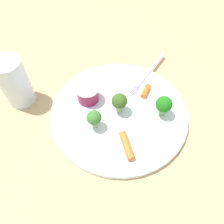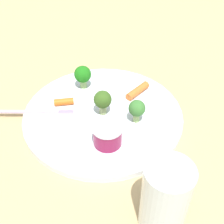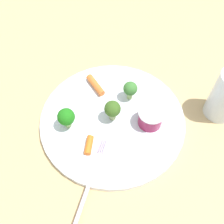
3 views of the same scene
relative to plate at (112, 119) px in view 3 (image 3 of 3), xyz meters
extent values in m
plane|color=tan|center=(0.00, 0.00, -0.01)|extent=(2.40, 2.40, 0.00)
cylinder|color=white|center=(0.00, 0.00, 0.00)|extent=(0.30, 0.30, 0.01)
cylinder|color=maroon|center=(-0.06, 0.05, 0.02)|extent=(0.05, 0.05, 0.03)
cylinder|color=silver|center=(-0.06, 0.05, 0.04)|extent=(0.05, 0.05, 0.00)
cylinder|color=#92A869|center=(0.00, 0.00, 0.02)|extent=(0.01, 0.01, 0.02)
sphere|color=#3A5F20|center=(0.00, 0.00, 0.04)|extent=(0.03, 0.03, 0.03)
cylinder|color=#94B868|center=(-0.06, -0.03, 0.02)|extent=(0.01, 0.01, 0.02)
sphere|color=#3D7933|center=(-0.06, -0.03, 0.04)|extent=(0.03, 0.03, 0.03)
cylinder|color=#8BB165|center=(0.09, -0.03, 0.02)|extent=(0.01, 0.01, 0.02)
sphere|color=#1E7518|center=(0.09, -0.03, 0.04)|extent=(0.03, 0.03, 0.03)
cylinder|color=orange|center=(0.07, 0.03, 0.01)|extent=(0.03, 0.04, 0.01)
cylinder|color=orange|center=(-0.01, -0.09, 0.01)|extent=(0.02, 0.06, 0.01)
cube|color=#BCABC7|center=(0.11, 0.10, 0.01)|extent=(0.11, 0.10, 0.00)
cube|color=#BCABC7|center=(0.05, 0.04, 0.01)|extent=(0.02, 0.02, 0.00)
cube|color=#BCABC7|center=(0.05, 0.05, 0.01)|extent=(0.02, 0.02, 0.00)
cube|color=#BCABC7|center=(0.05, 0.05, 0.01)|extent=(0.02, 0.02, 0.00)
cube|color=#BCABC7|center=(0.05, 0.05, 0.01)|extent=(0.02, 0.02, 0.00)
camera|label=1|loc=(-0.09, -0.27, 0.39)|focal=35.39mm
camera|label=2|loc=(-0.30, 0.30, 0.39)|focal=49.10mm
camera|label=3|loc=(0.15, 0.24, 0.45)|focal=40.90mm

